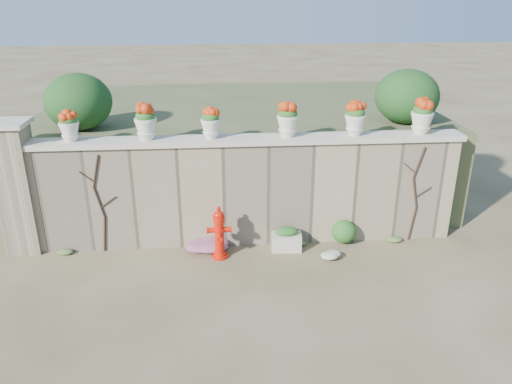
{
  "coord_description": "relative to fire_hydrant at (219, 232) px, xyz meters",
  "views": [
    {
      "loc": [
        -0.5,
        -6.94,
        4.58
      ],
      "look_at": [
        0.16,
        1.4,
        1.18
      ],
      "focal_mm": 35.0,
      "sensor_mm": 36.0,
      "label": 1
    }
  ],
  "objects": [
    {
      "name": "terracotta_pot",
      "position": [
        3.87,
        0.64,
        1.71
      ],
      "size": [
        0.22,
        0.22,
        0.26
      ],
      "color": "#A55832",
      "rests_on": "wall_cap"
    },
    {
      "name": "urn_pot_1",
      "position": [
        -1.24,
        0.64,
        1.89
      ],
      "size": [
        0.39,
        0.39,
        0.62
      ],
      "color": "beige",
      "rests_on": "wall_cap"
    },
    {
      "name": "vine_right",
      "position": [
        3.75,
        0.42,
        0.48
      ],
      "size": [
        0.6,
        0.04,
        1.91
      ],
      "color": "black",
      "rests_on": "ground"
    },
    {
      "name": "urn_pot_4",
      "position": [
        2.54,
        0.64,
        1.89
      ],
      "size": [
        0.39,
        0.39,
        0.6
      ],
      "color": "beige",
      "rests_on": "wall_cap"
    },
    {
      "name": "fire_hydrant",
      "position": [
        0.0,
        0.0,
        0.0
      ],
      "size": [
        0.43,
        0.31,
        1.01
      ],
      "rotation": [
        0.0,
        0.0,
        0.03
      ],
      "color": "red",
      "rests_on": "ground"
    },
    {
      "name": "urn_pot_5",
      "position": [
        3.79,
        0.64,
        1.91
      ],
      "size": [
        0.41,
        0.41,
        0.64
      ],
      "color": "beige",
      "rests_on": "wall_cap"
    },
    {
      "name": "planter_box",
      "position": [
        1.26,
        0.21,
        -0.3
      ],
      "size": [
        0.58,
        0.37,
        0.46
      ],
      "rotation": [
        0.0,
        0.0,
        -0.08
      ],
      "color": "beige",
      "rests_on": "ground"
    },
    {
      "name": "urn_pot_2",
      "position": [
        -0.09,
        0.64,
        1.86
      ],
      "size": [
        0.36,
        0.36,
        0.56
      ],
      "color": "beige",
      "rests_on": "wall_cap"
    },
    {
      "name": "stone_wall",
      "position": [
        0.52,
        0.64,
        0.49
      ],
      "size": [
        8.0,
        0.4,
        2.0
      ],
      "primitive_type": "cube",
      "color": "gray",
      "rests_on": "ground"
    },
    {
      "name": "urn_pot_0",
      "position": [
        -2.56,
        0.64,
        1.86
      ],
      "size": [
        0.35,
        0.35,
        0.55
      ],
      "color": "beige",
      "rests_on": "wall_cap"
    },
    {
      "name": "back_shrub_left",
      "position": [
        -2.68,
        1.84,
        2.04
      ],
      "size": [
        1.3,
        1.3,
        1.1
      ],
      "primitive_type": "ellipsoid",
      "color": "#143814",
      "rests_on": "raised_fill"
    },
    {
      "name": "raised_fill",
      "position": [
        0.52,
        3.84,
        0.49
      ],
      "size": [
        9.0,
        6.0,
        2.0
      ],
      "primitive_type": "cube",
      "color": "#384C23",
      "rests_on": "ground"
    },
    {
      "name": "magenta_clump",
      "position": [
        -0.26,
        0.29,
        -0.39
      ],
      "size": [
        0.92,
        0.61,
        0.24
      ],
      "primitive_type": "ellipsoid",
      "color": "#CE299C",
      "rests_on": "ground"
    },
    {
      "name": "gate_pillar",
      "position": [
        -3.63,
        0.64,
        0.75
      ],
      "size": [
        0.72,
        0.72,
        2.48
      ],
      "color": "gray",
      "rests_on": "ground"
    },
    {
      "name": "white_flowers",
      "position": [
        2.07,
        -0.21,
        -0.41
      ],
      "size": [
        0.57,
        0.45,
        0.2
      ],
      "primitive_type": "ellipsoid",
      "color": "white",
      "rests_on": "ground"
    },
    {
      "name": "green_shrub",
      "position": [
        2.41,
        0.29,
        -0.22
      ],
      "size": [
        0.62,
        0.56,
        0.59
      ],
      "primitive_type": "ellipsoid",
      "color": "#1E5119",
      "rests_on": "ground"
    },
    {
      "name": "wall_cap",
      "position": [
        0.52,
        0.64,
        1.54
      ],
      "size": [
        8.1,
        0.52,
        0.1
      ],
      "primitive_type": "cube",
      "color": "beige",
      "rests_on": "stone_wall"
    },
    {
      "name": "vine_left",
      "position": [
        -2.15,
        0.42,
        0.48
      ],
      "size": [
        0.6,
        0.04,
        1.91
      ],
      "color": "black",
      "rests_on": "ground"
    },
    {
      "name": "back_shrub_right",
      "position": [
        3.92,
        1.84,
        2.04
      ],
      "size": [
        1.3,
        1.3,
        1.1
      ],
      "primitive_type": "ellipsoid",
      "color": "#143814",
      "rests_on": "raised_fill"
    },
    {
      "name": "urn_pot_3",
      "position": [
        1.3,
        0.64,
        1.9
      ],
      "size": [
        0.4,
        0.4,
        0.62
      ],
      "color": "beige",
      "rests_on": "wall_cap"
    },
    {
      "name": "ground",
      "position": [
        0.52,
        -1.16,
        -0.51
      ],
      "size": [
        80.0,
        80.0,
        0.0
      ],
      "primitive_type": "plane",
      "color": "brown",
      "rests_on": "ground"
    }
  ]
}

